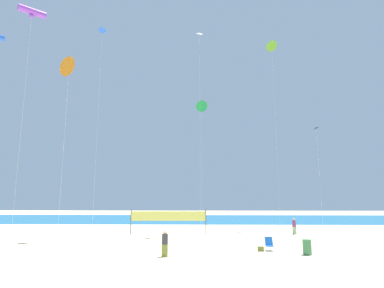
# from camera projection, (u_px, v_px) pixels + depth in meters

# --- Properties ---
(ground_plane) EXTENTS (120.00, 120.00, 0.00)m
(ground_plane) POSITION_uv_depth(u_px,v_px,m) (152.00, 262.00, 17.39)
(ground_plane) COLOR beige
(ocean_band) EXTENTS (120.00, 20.00, 0.01)m
(ocean_band) POSITION_uv_depth(u_px,v_px,m) (183.00, 219.00, 49.46)
(ocean_band) COLOR #1E6B99
(ocean_band) RESTS_ON ground
(beachgoer_charcoal_shirt) EXTENTS (0.37, 0.37, 1.63)m
(beachgoer_charcoal_shirt) POSITION_uv_depth(u_px,v_px,m) (165.00, 242.00, 18.88)
(beachgoer_charcoal_shirt) COLOR olive
(beachgoer_charcoal_shirt) RESTS_ON ground
(beachgoer_plum_shirt) EXTENTS (0.35, 0.35, 1.53)m
(beachgoer_plum_shirt) POSITION_uv_depth(u_px,v_px,m) (294.00, 226.00, 29.87)
(beachgoer_plum_shirt) COLOR #99B28C
(beachgoer_plum_shirt) RESTS_ON ground
(folding_beach_chair) EXTENTS (0.52, 0.65, 0.89)m
(folding_beach_chair) POSITION_uv_depth(u_px,v_px,m) (269.00, 243.00, 20.97)
(folding_beach_chair) COLOR #1959B2
(folding_beach_chair) RESTS_ON ground
(trash_barrel) EXTENTS (0.53, 0.53, 0.94)m
(trash_barrel) POSITION_uv_depth(u_px,v_px,m) (307.00, 247.00, 19.44)
(trash_barrel) COLOR #3F7F4C
(trash_barrel) RESTS_ON ground
(volleyball_net) EXTENTS (7.33, 0.24, 2.40)m
(volleyball_net) POSITION_uv_depth(u_px,v_px,m) (168.00, 217.00, 29.82)
(volleyball_net) COLOR #4C4C51
(volleyball_net) RESTS_ON ground
(beach_handbag) EXTENTS (0.39, 0.19, 0.31)m
(beach_handbag) POSITION_uv_depth(u_px,v_px,m) (261.00, 249.00, 20.66)
(beach_handbag) COLOR olive
(beach_handbag) RESTS_ON ground
(kite_blue_diamond) EXTENTS (0.69, 0.70, 19.94)m
(kite_blue_diamond) POSITION_uv_depth(u_px,v_px,m) (102.00, 33.00, 30.20)
(kite_blue_diamond) COLOR silver
(kite_blue_diamond) RESTS_ON ground
(kite_lime_delta) EXTENTS (1.33, 1.07, 22.51)m
(kite_lime_delta) POSITION_uv_depth(u_px,v_px,m) (272.00, 47.00, 37.92)
(kite_lime_delta) COLOR silver
(kite_lime_delta) RESTS_ON ground
(kite_white_diamond) EXTENTS (0.75, 0.74, 21.22)m
(kite_white_diamond) POSITION_uv_depth(u_px,v_px,m) (200.00, 38.00, 33.20)
(kite_white_diamond) COLOR silver
(kite_white_diamond) RESTS_ON ground
(kite_violet_tube) EXTENTS (1.75, 1.60, 17.38)m
(kite_violet_tube) POSITION_uv_depth(u_px,v_px,m) (32.00, 12.00, 22.78)
(kite_violet_tube) COLOR silver
(kite_violet_tube) RESTS_ON ground
(kite_orange_delta) EXTENTS (1.60, 1.01, 14.24)m
(kite_orange_delta) POSITION_uv_depth(u_px,v_px,m) (69.00, 67.00, 23.71)
(kite_orange_delta) COLOR silver
(kite_orange_delta) RESTS_ON ground
(kite_green_delta) EXTENTS (1.52, 0.56, 15.63)m
(kite_green_delta) POSITION_uv_depth(u_px,v_px,m) (202.00, 107.00, 39.22)
(kite_green_delta) COLOR silver
(kite_green_delta) RESTS_ON ground
(kite_black_diamond) EXTENTS (0.48, 0.48, 10.15)m
(kite_black_diamond) POSITION_uv_depth(u_px,v_px,m) (316.00, 131.00, 29.00)
(kite_black_diamond) COLOR silver
(kite_black_diamond) RESTS_ON ground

